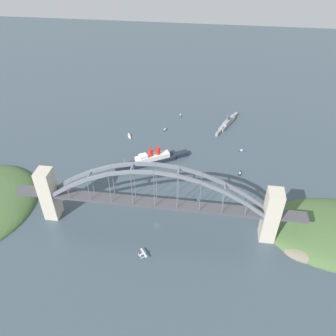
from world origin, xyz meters
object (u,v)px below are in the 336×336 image
Objects in this scene: small_boat_4 at (240,173)px; seaplane_taxiing_near_bridge at (143,254)px; small_boat_0 at (181,115)px; ocean_liner at (153,159)px; naval_cruiser at (227,123)px; small_boat_2 at (242,151)px; small_boat_3 at (129,136)px; small_boat_1 at (165,129)px; harbor_arch_bridge at (156,202)px; small_boat_5 at (198,201)px.

seaplane_taxiing_near_bridge is at bearing -124.24° from small_boat_4.
small_boat_0 is at bearing 88.85° from seaplane_taxiing_near_bridge.
ocean_liner is 1.29× the size of naval_cruiser.
small_boat_4 is (81.12, -124.18, -0.01)m from small_boat_0.
small_boat_2 is 145.57m from small_boat_3.
small_boat_3 is (-44.16, -22.48, 0.18)m from small_boat_1.
harbor_arch_bridge reaches higher than small_boat_2.
harbor_arch_bridge reaches higher than naval_cruiser.
naval_cruiser is at bearing 79.45° from small_boat_5.
harbor_arch_bridge is 26.05× the size of small_boat_2.
harbor_arch_bridge reaches higher than seaplane_taxiing_near_bridge.
seaplane_taxiing_near_bridge is at bearing -119.18° from small_boat_5.
harbor_arch_bridge reaches higher than small_boat_5.
small_boat_2 is (100.72, -36.59, 0.03)m from small_boat_1.
naval_cruiser is 161.09m from small_boat_5.
small_boat_2 is (83.87, 135.33, -29.09)m from harbor_arch_bridge.
ocean_liner is 66.37m from small_boat_3.
small_boat_1 is 49.55m from small_boat_3.
small_boat_1 is at bearing -163.09° from naval_cruiser.
naval_cruiser is (86.26, 99.94, -2.28)m from ocean_liner.
small_boat_4 is (80.52, 90.10, -29.14)m from harbor_arch_bridge.
small_boat_3 is at bearing -132.98° from small_boat_0.
small_boat_1 is at bearing 87.26° from ocean_liner.
small_boat_1 is (-82.69, -25.13, -2.34)m from naval_cruiser.
seaplane_taxiing_near_bridge is 1.04× the size of small_boat_0.
small_boat_5 is (36.36, 38.70, -29.19)m from harbor_arch_bridge.
small_boat_2 is at bearing 20.12° from ocean_liner.
harbor_arch_bridge reaches higher than ocean_liner.
seaplane_taxiing_near_bridge is 153.15m from small_boat_4.
ocean_liner reaches higher than small_boat_4.
seaplane_taxiing_near_bridge reaches higher than small_boat_0.
harbor_arch_bridge is at bearing -78.12° from ocean_liner.
small_boat_0 is at bearing 101.89° from small_boat_5.
small_boat_0 is 88.62m from small_boat_3.
small_boat_0 is 0.96× the size of small_boat_4.
naval_cruiser reaches higher than small_boat_3.
naval_cruiser is at bearing 20.57° from small_boat_3.
small_boat_3 is at bearing 131.32° from small_boat_5.
small_boat_3 is at bearing 157.25° from small_boat_4.
small_boat_4 is 67.77m from small_boat_5.
ocean_liner reaches higher than naval_cruiser.
small_boat_3 reaches higher than small_boat_1.
naval_cruiser is 6.84× the size of small_boat_0.
small_boat_5 is at bearing -116.18° from small_boat_2.
small_boat_3 is at bearing -153.03° from small_boat_1.
harbor_arch_bridge is 3.24× the size of ocean_liner.
ocean_liner is 8.45× the size of seaplane_taxiing_near_bridge.
small_boat_3 reaches higher than small_boat_0.
seaplane_taxiing_near_bridge reaches higher than small_boat_4.
small_boat_0 is (19.82, 117.16, -4.62)m from ocean_liner.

